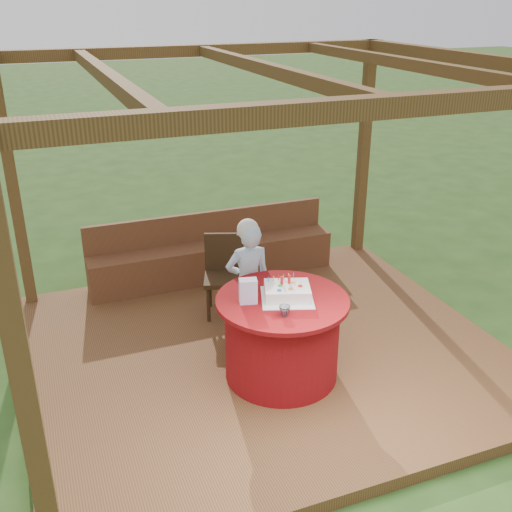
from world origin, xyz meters
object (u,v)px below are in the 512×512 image
(table, at_px, (282,337))
(drinking_glass, at_px, (285,311))
(bench, at_px, (213,257))
(gift_bag, at_px, (248,291))
(elderly_woman, at_px, (248,280))
(birthday_cake, at_px, (287,292))
(chair, at_px, (224,271))

(table, bearing_deg, drinking_glass, -110.39)
(bench, distance_m, gift_bag, 2.29)
(elderly_woman, distance_m, drinking_glass, 1.01)
(elderly_woman, xyz_separation_m, birthday_cake, (0.10, -0.72, 0.20))
(birthday_cake, bearing_deg, elderly_woman, 97.61)
(birthday_cake, xyz_separation_m, drinking_glass, (-0.15, -0.28, -0.02))
(bench, relative_size, birthday_cake, 5.29)
(elderly_woman, bearing_deg, bench, 86.35)
(birthday_cake, height_order, gift_bag, gift_bag)
(bench, xyz_separation_m, chair, (-0.14, -0.87, 0.22))
(table, distance_m, gift_bag, 0.58)
(birthday_cake, relative_size, gift_bag, 2.61)
(elderly_woman, bearing_deg, gift_bag, -110.48)
(bench, height_order, drinking_glass, drinking_glass)
(bench, distance_m, drinking_glass, 2.57)
(table, xyz_separation_m, drinking_glass, (-0.11, -0.28, 0.43))
(table, relative_size, gift_bag, 5.39)
(gift_bag, bearing_deg, chair, 94.89)
(chair, xyz_separation_m, birthday_cake, (0.13, -1.35, 0.37))
(gift_bag, distance_m, drinking_glass, 0.39)
(chair, bearing_deg, elderly_woman, -86.48)
(chair, height_order, birthday_cake, birthday_cake)
(table, distance_m, elderly_woman, 0.76)
(bench, xyz_separation_m, birthday_cake, (-0.00, -2.22, 0.58))
(birthday_cake, bearing_deg, gift_bag, 172.41)
(bench, distance_m, elderly_woman, 1.55)
(drinking_glass, bearing_deg, bench, 86.60)
(chair, bearing_deg, drinking_glass, -90.48)
(bench, bearing_deg, birthday_cake, -90.01)
(birthday_cake, bearing_deg, bench, 89.99)
(chair, bearing_deg, table, -86.13)
(table, height_order, drinking_glass, drinking_glass)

